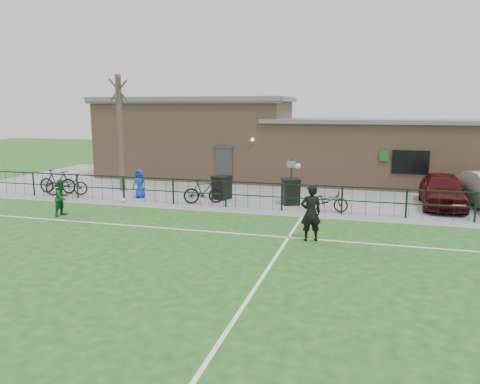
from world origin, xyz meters
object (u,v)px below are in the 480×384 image
(wheelie_bin_left, at_px, (222,188))
(wheelie_bin_right, at_px, (291,192))
(bare_tree, at_px, (120,134))
(outfield_player, at_px, (62,198))
(sign_post, at_px, (291,181))
(spectator_child, at_px, (140,183))
(car_maroon, at_px, (442,190))
(bicycle_e, at_px, (327,201))
(ball_ground, at_px, (124,201))
(bicycle_c, at_px, (67,185))
(bicycle_b, at_px, (57,182))
(bicycle_d, at_px, (204,191))

(wheelie_bin_left, height_order, wheelie_bin_right, wheelie_bin_right)
(bare_tree, height_order, outfield_player, bare_tree)
(sign_post, bearing_deg, wheelie_bin_right, -81.28)
(spectator_child, bearing_deg, wheelie_bin_left, 15.77)
(outfield_player, bearing_deg, car_maroon, -64.06)
(outfield_player, bearing_deg, spectator_child, -12.38)
(bicycle_e, height_order, ball_ground, bicycle_e)
(bare_tree, relative_size, bicycle_c, 2.95)
(wheelie_bin_left, distance_m, car_maroon, 9.95)
(bicycle_b, bearing_deg, wheelie_bin_right, -90.94)
(bare_tree, height_order, sign_post, bare_tree)
(wheelie_bin_left, relative_size, bicycle_d, 0.55)
(bicycle_c, bearing_deg, bicycle_e, -112.14)
(wheelie_bin_right, height_order, sign_post, sign_post)
(wheelie_bin_right, relative_size, sign_post, 0.54)
(sign_post, relative_size, car_maroon, 0.45)
(bicycle_c, xyz_separation_m, outfield_player, (2.55, -3.80, 0.19))
(outfield_player, xyz_separation_m, ball_ground, (1.11, 2.91, -0.62))
(wheelie_bin_left, relative_size, bicycle_e, 0.59)
(car_maroon, xyz_separation_m, bicycle_d, (-10.36, -2.16, -0.20))
(bare_tree, distance_m, car_maroon, 15.81)
(car_maroon, bearing_deg, ball_ground, -166.41)
(bicycle_e, height_order, spectator_child, spectator_child)
(bare_tree, xyz_separation_m, car_maroon, (15.65, 0.18, -2.22))
(bicycle_b, height_order, bicycle_d, bicycle_b)
(wheelie_bin_left, distance_m, wheelie_bin_right, 3.40)
(car_maroon, xyz_separation_m, spectator_child, (-13.83, -1.72, -0.06))
(wheelie_bin_right, xyz_separation_m, spectator_child, (-7.31, -0.47, 0.16))
(bicycle_b, height_order, outfield_player, outfield_player)
(wheelie_bin_right, distance_m, spectator_child, 7.33)
(car_maroon, bearing_deg, bicycle_e, -152.64)
(spectator_child, relative_size, outfield_player, 0.94)
(ball_ground, bearing_deg, sign_post, 17.37)
(sign_post, xyz_separation_m, bicycle_d, (-3.76, -1.46, -0.44))
(bicycle_b, distance_m, outfield_player, 5.29)
(car_maroon, relative_size, spectator_child, 3.17)
(bicycle_c, bearing_deg, wheelie_bin_right, -106.76)
(wheelie_bin_right, bearing_deg, sign_post, 76.39)
(wheelie_bin_right, bearing_deg, bicycle_e, -54.21)
(bare_tree, xyz_separation_m, ball_ground, (1.65, -2.83, -2.88))
(sign_post, bearing_deg, bicycle_d, -158.71)
(wheelie_bin_right, bearing_deg, wheelie_bin_left, 152.31)
(bicycle_b, xyz_separation_m, outfield_player, (3.32, -4.12, 0.11))
(bicycle_c, distance_m, spectator_child, 3.85)
(bicycle_e, distance_m, outfield_player, 10.93)
(sign_post, xyz_separation_m, spectator_child, (-7.23, -1.02, -0.30))
(bare_tree, height_order, ball_ground, bare_tree)
(sign_post, height_order, bicycle_e, sign_post)
(spectator_child, distance_m, outfield_player, 4.39)
(spectator_child, xyz_separation_m, ball_ground, (-0.17, -1.29, -0.60))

